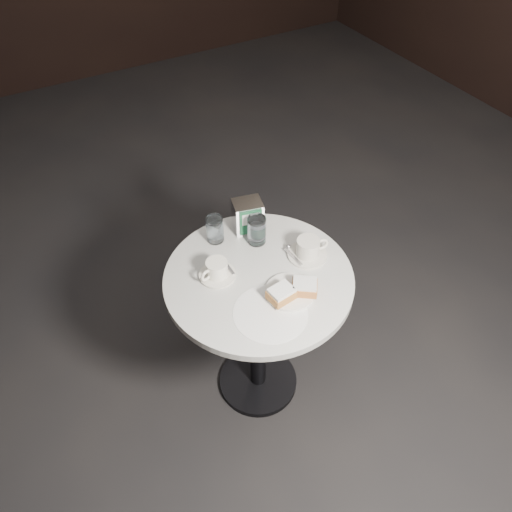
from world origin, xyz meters
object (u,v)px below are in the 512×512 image
object	(u,v)px
coffee_cup_left	(217,270)
coffee_cup_right	(308,249)
water_glass_left	(215,230)
cafe_table	(258,310)
water_glass_right	(257,230)
napkin_dispenser	(248,216)
beignet_plate	(292,291)

from	to	relation	value
coffee_cup_left	coffee_cup_right	distance (m)	0.35
coffee_cup_left	water_glass_left	world-z (taller)	water_glass_left
coffee_cup_right	water_glass_left	size ratio (longest dim) A/B	1.64
cafe_table	water_glass_right	distance (m)	0.31
cafe_table	water_glass_left	distance (m)	0.36
coffee_cup_right	water_glass_left	bearing A→B (deg)	148.04
coffee_cup_right	napkin_dispenser	xyz separation A→B (m)	(-0.12, 0.25, 0.03)
coffee_cup_right	water_glass_right	bearing A→B (deg)	139.62
cafe_table	water_glass_right	size ratio (longest dim) A/B	6.39
coffee_cup_right	cafe_table	bearing A→B (deg)	-168.70
water_glass_left	water_glass_right	bearing A→B (deg)	-32.58
coffee_cup_left	water_glass_left	size ratio (longest dim) A/B	1.54
cafe_table	water_glass_left	size ratio (longest dim) A/B	6.86
water_glass_left	coffee_cup_left	bearing A→B (deg)	-114.73
beignet_plate	coffee_cup_left	xyz separation A→B (m)	(-0.19, 0.21, 0.01)
beignet_plate	coffee_cup_right	bearing A→B (deg)	40.68
coffee_cup_left	napkin_dispenser	distance (m)	0.29
coffee_cup_right	water_glass_right	world-z (taller)	water_glass_right
water_glass_left	water_glass_right	distance (m)	0.16
coffee_cup_left	water_glass_right	world-z (taller)	water_glass_right
coffee_cup_left	coffee_cup_right	xyz separation A→B (m)	(0.35, -0.08, 0.00)
water_glass_right	cafe_table	bearing A→B (deg)	-117.19
coffee_cup_right	water_glass_left	world-z (taller)	water_glass_left
napkin_dispenser	coffee_cup_left	bearing A→B (deg)	-128.97
water_glass_left	water_glass_right	xyz separation A→B (m)	(0.14, -0.09, 0.00)
cafe_table	coffee_cup_left	bearing A→B (deg)	150.77
coffee_cup_left	water_glass_right	xyz separation A→B (m)	(0.22, 0.09, 0.03)
beignet_plate	coffee_cup_right	size ratio (longest dim) A/B	1.16
beignet_plate	water_glass_right	xyz separation A→B (m)	(0.03, 0.30, 0.03)
coffee_cup_right	water_glass_left	distance (m)	0.37
coffee_cup_left	coffee_cup_right	world-z (taller)	coffee_cup_right
water_glass_right	napkin_dispenser	distance (m)	0.08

